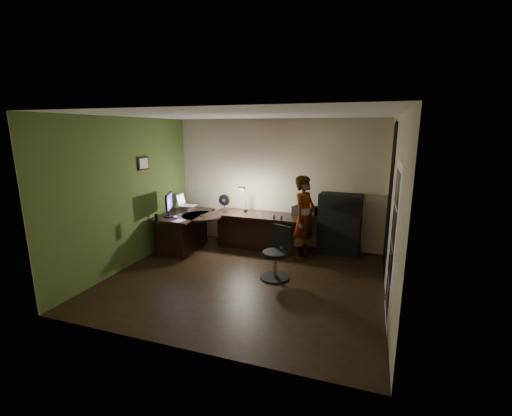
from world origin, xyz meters
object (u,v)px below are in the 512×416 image
(monitor, at_px, (168,208))
(desk_left, at_px, (185,231))
(person, at_px, (304,218))
(cabinet, at_px, (339,224))
(desk_right, at_px, (260,232))
(office_chair, at_px, (275,254))

(monitor, bearing_deg, desk_left, 43.31)
(desk_left, bearing_deg, person, 4.94)
(cabinet, relative_size, person, 0.75)
(desk_left, xyz_separation_m, person, (2.49, 0.23, 0.44))
(desk_right, relative_size, monitor, 3.83)
(desk_left, distance_m, desk_right, 1.59)
(cabinet, bearing_deg, office_chair, -116.10)
(desk_left, height_order, person, person)
(office_chair, bearing_deg, desk_right, 138.54)
(monitor, bearing_deg, cabinet, -3.68)
(monitor, distance_m, office_chair, 2.46)
(cabinet, distance_m, person, 0.83)
(monitor, xyz_separation_m, office_chair, (2.36, -0.50, -0.50))
(desk_left, xyz_separation_m, cabinet, (3.11, 0.75, 0.24))
(cabinet, xyz_separation_m, office_chair, (-0.90, -1.58, -0.17))
(desk_left, bearing_deg, office_chair, -20.92)
(desk_left, height_order, office_chair, office_chair)
(desk_right, bearing_deg, cabinet, 9.43)
(monitor, bearing_deg, desk_right, 5.04)
(desk_right, height_order, monitor, monitor)
(desk_right, bearing_deg, desk_left, -159.92)
(desk_right, distance_m, person, 1.11)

